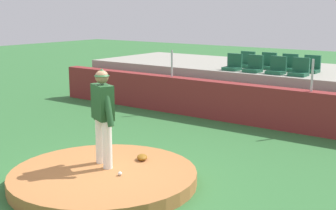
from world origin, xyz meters
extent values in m
plane|color=#306A33|center=(0.00, 0.00, 0.00)|extent=(60.00, 60.00, 0.00)
cylinder|color=#AD6C3A|center=(0.00, 0.00, 0.12)|extent=(3.42, 3.42, 0.25)
cylinder|color=white|center=(-0.37, 0.31, 0.70)|extent=(0.17, 0.17, 0.90)
cylinder|color=white|center=(-0.04, 0.16, 0.70)|extent=(0.17, 0.17, 0.90)
cube|color=#1E4723|center=(-0.20, 0.24, 1.47)|extent=(0.57, 0.45, 0.65)
cylinder|color=#1E4723|center=(-0.45, 0.35, 1.43)|extent=(0.29, 0.21, 0.73)
cylinder|color=#1E4723|center=(0.04, 0.13, 1.43)|extent=(0.37, 0.25, 0.72)
sphere|color=#8C6647|center=(-0.20, 0.24, 1.94)|extent=(0.25, 0.25, 0.25)
cone|color=#1E4723|center=(-0.20, 0.24, 2.02)|extent=(0.38, 0.38, 0.14)
sphere|color=white|center=(0.41, 0.00, 0.28)|extent=(0.07, 0.07, 0.07)
ellipsoid|color=#895415|center=(0.17, 0.91, 0.30)|extent=(0.35, 0.36, 0.11)
cube|color=maroon|center=(0.00, 5.69, 0.55)|extent=(14.06, 0.40, 1.11)
cylinder|color=silver|center=(-2.58, 5.69, 1.51)|extent=(0.06, 0.06, 0.81)
cylinder|color=silver|center=(1.78, 5.69, 1.51)|extent=(0.06, 0.06, 0.81)
cube|color=#9A978A|center=(0.00, 8.23, 0.66)|extent=(13.18, 3.98, 1.32)
cube|color=#1B553A|center=(-1.04, 6.68, 1.37)|extent=(0.48, 0.44, 0.10)
cube|color=#1B553A|center=(-1.04, 6.86, 1.62)|extent=(0.48, 0.08, 0.40)
cube|color=#1B553A|center=(-0.34, 6.66, 1.37)|extent=(0.48, 0.44, 0.10)
cube|color=#1B553A|center=(-0.34, 6.84, 1.62)|extent=(0.48, 0.08, 0.40)
cube|color=#1B553A|center=(0.37, 6.68, 1.37)|extent=(0.48, 0.44, 0.10)
cube|color=#1B553A|center=(0.37, 6.86, 1.62)|extent=(0.48, 0.08, 0.40)
cube|color=#1B553A|center=(1.05, 6.69, 1.37)|extent=(0.48, 0.44, 0.10)
cube|color=#1B553A|center=(1.05, 6.87, 1.62)|extent=(0.48, 0.08, 0.40)
cube|color=#1B553A|center=(-1.05, 7.57, 1.37)|extent=(0.48, 0.44, 0.10)
cube|color=#1B553A|center=(-1.05, 7.75, 1.62)|extent=(0.48, 0.08, 0.40)
cube|color=#1B553A|center=(-0.33, 7.62, 1.37)|extent=(0.48, 0.44, 0.10)
cube|color=#1B553A|center=(-0.33, 7.80, 1.62)|extent=(0.48, 0.08, 0.40)
cube|color=#1B553A|center=(0.38, 7.56, 1.37)|extent=(0.48, 0.44, 0.10)
cube|color=#1B553A|center=(0.38, 7.74, 1.62)|extent=(0.48, 0.08, 0.40)
cube|color=#1B553A|center=(1.06, 7.58, 1.37)|extent=(0.48, 0.44, 0.10)
cube|color=#1B553A|center=(1.06, 7.76, 1.62)|extent=(0.48, 0.08, 0.40)
camera|label=1|loc=(5.74, -5.80, 3.15)|focal=49.74mm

